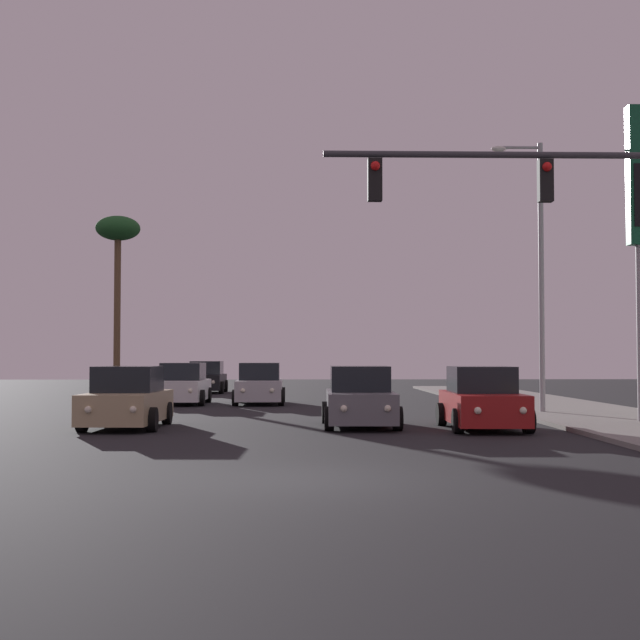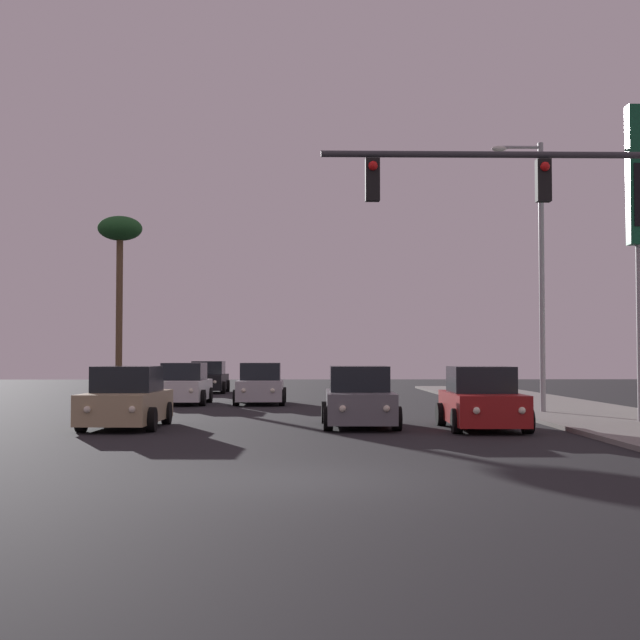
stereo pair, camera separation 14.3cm
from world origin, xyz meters
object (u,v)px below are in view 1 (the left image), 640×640
object	(u,v)px
car_red	(482,401)
palm_tree_far	(118,239)
car_white	(183,385)
car_grey	(360,399)
traffic_light_mast	(567,225)
car_silver	(260,385)
car_tan	(127,400)
street_lamp	(537,262)
car_black	(207,378)

from	to	relation	value
car_red	palm_tree_far	size ratio (longest dim) A/B	0.45
car_white	car_red	world-z (taller)	same
car_grey	traffic_light_mast	bearing A→B (deg)	123.63
car_silver	car_red	bearing A→B (deg)	116.89
car_red	traffic_light_mast	distance (m)	6.65
palm_tree_far	car_tan	bearing A→B (deg)	-77.87
car_grey	street_lamp	size ratio (longest dim) A/B	0.48
car_black	car_tan	world-z (taller)	same
traffic_light_mast	street_lamp	xyz separation A→B (m)	(2.33, 10.91, 0.39)
street_lamp	car_red	bearing A→B (deg)	-118.51
car_red	traffic_light_mast	size ratio (longest dim) A/B	0.59
palm_tree_far	car_black	bearing A→B (deg)	-7.59
car_black	car_white	world-z (taller)	same
car_white	street_lamp	xyz separation A→B (m)	(12.69, -6.90, 4.36)
car_tan	car_silver	xyz separation A→B (m)	(3.10, 12.01, 0.00)
car_red	car_silver	size ratio (longest dim) A/B	1.00
street_lamp	palm_tree_far	size ratio (longest dim) A/B	0.94
car_white	car_black	bearing A→B (deg)	-87.44
car_black	car_white	size ratio (longest dim) A/B	1.00
car_silver	traffic_light_mast	distance (m)	19.75
car_grey	car_silver	world-z (taller)	same
car_black	car_white	bearing A→B (deg)	91.44
car_silver	street_lamp	world-z (taller)	street_lamp
car_white	car_grey	distance (m)	13.28
car_silver	car_white	bearing A→B (deg)	2.08
car_black	car_grey	bearing A→B (deg)	106.55
car_red	car_black	bearing A→B (deg)	-65.88
car_silver	car_tan	bearing A→B (deg)	75.16
car_black	palm_tree_far	bearing A→B (deg)	-7.11
car_grey	traffic_light_mast	xyz separation A→B (m)	(3.95, -6.18, 3.97)
car_tan	palm_tree_far	distance (m)	25.45
car_tan	car_silver	bearing A→B (deg)	-102.38
car_silver	street_lamp	xyz separation A→B (m)	(9.57, -7.03, 4.36)
car_white	car_grey	size ratio (longest dim) A/B	1.00
car_tan	car_silver	size ratio (longest dim) A/B	1.01
car_tan	street_lamp	world-z (taller)	street_lamp
car_white	car_grey	xyz separation A→B (m)	(6.40, -11.63, 0.00)
car_white	car_silver	distance (m)	3.12
car_tan	car_white	bearing A→B (deg)	-87.84
car_tan	car_black	bearing A→B (deg)	-87.40
car_grey	car_red	size ratio (longest dim) A/B	1.00
car_grey	traffic_light_mast	world-z (taller)	traffic_light_mast
car_silver	palm_tree_far	size ratio (longest dim) A/B	0.45
car_red	car_silver	xyz separation A→B (m)	(-6.52, 12.65, 0.00)
car_white	car_red	bearing A→B (deg)	129.16
car_tan	car_grey	size ratio (longest dim) A/B	1.00
car_white	traffic_light_mast	bearing A→B (deg)	121.76
car_silver	street_lamp	bearing A→B (deg)	143.35
car_grey	car_red	distance (m)	3.35
traffic_light_mast	street_lamp	bearing A→B (deg)	77.93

